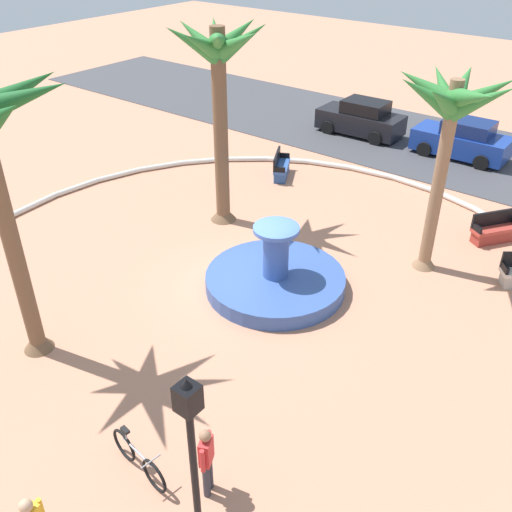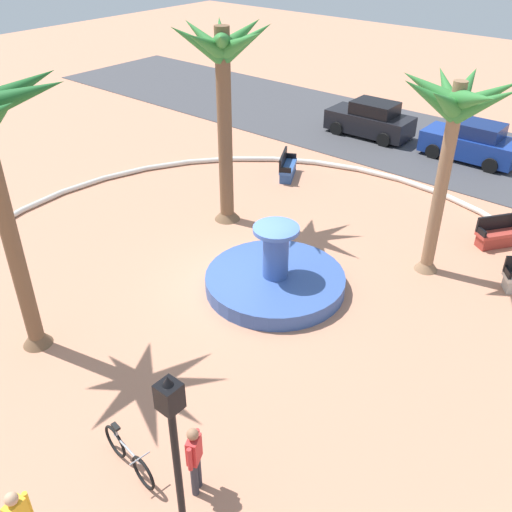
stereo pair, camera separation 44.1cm
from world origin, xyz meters
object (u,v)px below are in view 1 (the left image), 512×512
(palm_tree_near_fountain, at_px, (451,116))
(parked_car_second, at_px, (462,140))
(person_cyclist_helmet, at_px, (207,459))
(parked_car_leftmost, at_px, (361,119))
(bicycle_red_frame, at_px, (139,459))
(bench_north, at_px, (281,168))
(bench_west, at_px, (494,231))
(palm_tree_by_curb, at_px, (219,75))
(lamppost, at_px, (193,460))
(fountain, at_px, (275,279))

(palm_tree_near_fountain, relative_size, parked_car_second, 1.47)
(palm_tree_near_fountain, xyz_separation_m, person_cyclist_helmet, (0.08, -9.87, -3.78))
(parked_car_leftmost, bearing_deg, bicycle_red_frame, -72.79)
(bench_north, bearing_deg, bench_west, 0.69)
(palm_tree_near_fountain, distance_m, palm_tree_by_curb, 6.96)
(lamppost, bearing_deg, parked_car_second, 99.11)
(fountain, xyz_separation_m, parked_car_leftmost, (-4.37, 12.76, 0.48))
(bench_west, height_order, bench_north, same)
(person_cyclist_helmet, distance_m, parked_car_leftmost, 20.29)
(fountain, distance_m, bench_west, 7.71)
(palm_tree_near_fountain, bearing_deg, bicycle_red_frame, -96.84)
(palm_tree_near_fountain, distance_m, bench_west, 5.32)
(palm_tree_by_curb, xyz_separation_m, lamppost, (7.56, -9.34, -2.65))
(parked_car_leftmost, bearing_deg, palm_tree_near_fountain, -51.21)
(lamppost, bearing_deg, palm_tree_near_fountain, 94.05)
(bench_north, distance_m, bicycle_red_frame, 14.50)
(fountain, height_order, bicycle_red_frame, fountain)
(palm_tree_near_fountain, xyz_separation_m, bench_north, (-7.37, 2.75, -4.35))
(bench_west, distance_m, lamppost, 13.83)
(bench_west, xyz_separation_m, person_cyclist_helmet, (-1.07, -12.72, 0.57))
(fountain, xyz_separation_m, bicycle_red_frame, (1.65, -6.67, 0.09))
(person_cyclist_helmet, bearing_deg, bench_west, 85.20)
(fountain, distance_m, bench_north, 7.87)
(bench_north, bearing_deg, palm_tree_near_fountain, -20.43)
(palm_tree_by_curb, height_order, parked_car_second, palm_tree_by_curb)
(lamppost, xyz_separation_m, parked_car_leftmost, (-8.03, 19.86, -1.58))
(person_cyclist_helmet, height_order, parked_car_second, parked_car_second)
(fountain, distance_m, parked_car_leftmost, 13.50)
(lamppost, xyz_separation_m, person_cyclist_helmet, (-0.68, 0.95, -1.45))
(fountain, bearing_deg, palm_tree_by_curb, 150.12)
(fountain, xyz_separation_m, palm_tree_by_curb, (-3.90, 2.24, 4.71))
(bicycle_red_frame, xyz_separation_m, parked_car_leftmost, (-6.02, 19.43, 0.40))
(lamppost, distance_m, bicycle_red_frame, 2.85)
(lamppost, bearing_deg, bicycle_red_frame, 167.82)
(fountain, xyz_separation_m, parked_car_second, (0.44, 12.94, 0.48))
(bench_west, bearing_deg, fountain, -121.59)
(fountain, bearing_deg, lamppost, -62.75)
(parked_car_second, bearing_deg, bench_west, -60.54)
(fountain, height_order, palm_tree_near_fountain, palm_tree_near_fountain)
(person_cyclist_helmet, relative_size, parked_car_leftmost, 0.40)
(palm_tree_by_curb, relative_size, parked_car_second, 1.66)
(bench_west, distance_m, person_cyclist_helmet, 12.78)
(fountain, xyz_separation_m, person_cyclist_helmet, (2.97, -6.15, 0.62))
(bench_north, distance_m, parked_car_leftmost, 6.31)
(bicycle_red_frame, bearing_deg, bench_north, 115.00)
(bicycle_red_frame, relative_size, parked_car_second, 0.43)
(palm_tree_near_fountain, height_order, palm_tree_by_curb, palm_tree_by_curb)
(person_cyclist_helmet, bearing_deg, fountain, 115.80)
(palm_tree_by_curb, xyz_separation_m, parked_car_leftmost, (-0.48, 10.52, -4.23))
(parked_car_second, bearing_deg, bicycle_red_frame, -86.49)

